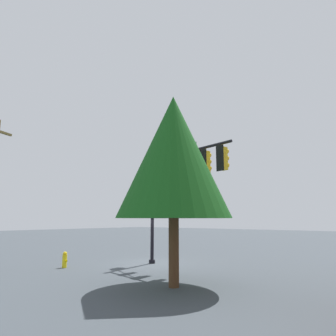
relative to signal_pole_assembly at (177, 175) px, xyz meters
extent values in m
plane|color=#3F454C|center=(-2.19, 0.40, -4.94)|extent=(120.00, 120.00, 0.00)
cylinder|color=black|center=(-2.19, 0.40, -1.59)|extent=(0.20, 0.20, 6.69)
cylinder|color=black|center=(-2.19, 0.40, -4.84)|extent=(0.36, 0.36, 0.20)
cylinder|color=black|center=(0.80, -0.18, 1.18)|extent=(6.00, 1.28, 0.14)
cylinder|color=black|center=(-0.84, 0.14, 0.68)|extent=(2.73, 0.60, 1.08)
cube|color=#E6B50D|center=(-1.10, 0.19, 0.43)|extent=(0.39, 0.42, 1.10)
cube|color=black|center=(-1.14, -0.01, 0.43)|extent=(0.44, 0.13, 1.22)
sphere|color=#FF2018|center=(-1.06, 0.38, 0.77)|extent=(0.22, 0.22, 0.22)
cylinder|color=#E6B50D|center=(-1.05, 0.44, 0.82)|extent=(0.25, 0.18, 0.23)
sphere|color=#855607|center=(-1.06, 0.38, 0.43)|extent=(0.22, 0.22, 0.22)
cylinder|color=#E6B50D|center=(-1.05, 0.44, 0.48)|extent=(0.25, 0.18, 0.23)
sphere|color=#0B621E|center=(-1.06, 0.38, 0.09)|extent=(0.22, 0.22, 0.22)
cylinder|color=#E6B50D|center=(-1.05, 0.44, 0.14)|extent=(0.25, 0.18, 0.23)
cube|color=yellow|center=(-0.01, -0.02, 0.43)|extent=(0.39, 0.42, 1.10)
cube|color=black|center=(-0.05, -0.22, 0.43)|extent=(0.44, 0.13, 1.22)
sphere|color=#FF2018|center=(0.03, 0.17, 0.77)|extent=(0.22, 0.22, 0.22)
cylinder|color=yellow|center=(0.04, 0.23, 0.82)|extent=(0.25, 0.18, 0.23)
sphere|color=#855607|center=(0.03, 0.17, 0.43)|extent=(0.22, 0.22, 0.22)
cylinder|color=yellow|center=(0.04, 0.23, 0.48)|extent=(0.25, 0.18, 0.23)
sphere|color=#0B621E|center=(0.03, 0.17, 0.09)|extent=(0.22, 0.22, 0.22)
cylinder|color=yellow|center=(0.04, 0.23, 0.14)|extent=(0.25, 0.18, 0.23)
cube|color=yellow|center=(1.07, -0.23, 0.43)|extent=(0.37, 0.40, 1.10)
cube|color=black|center=(1.04, -0.43, 0.43)|extent=(0.44, 0.10, 1.22)
sphere|color=#FF2018|center=(1.10, -0.03, 0.77)|extent=(0.22, 0.22, 0.22)
cylinder|color=yellow|center=(1.11, 0.03, 0.82)|extent=(0.25, 0.17, 0.23)
sphere|color=#855607|center=(1.10, -0.03, 0.43)|extent=(0.22, 0.22, 0.22)
cylinder|color=yellow|center=(1.11, 0.03, 0.48)|extent=(0.25, 0.17, 0.23)
sphere|color=#0B621E|center=(1.10, -0.03, 0.09)|extent=(0.22, 0.22, 0.22)
cylinder|color=yellow|center=(1.11, 0.03, 0.14)|extent=(0.25, 0.17, 0.23)
cube|color=gold|center=(2.16, -0.44, 0.43)|extent=(0.37, 0.40, 1.10)
cube|color=black|center=(2.13, -0.64, 0.43)|extent=(0.44, 0.11, 1.22)
sphere|color=#FF2018|center=(2.19, -0.24, 0.77)|extent=(0.22, 0.22, 0.22)
cylinder|color=gold|center=(2.20, -0.18, 0.82)|extent=(0.25, 0.17, 0.23)
sphere|color=#855607|center=(2.19, -0.24, 0.43)|extent=(0.22, 0.22, 0.22)
cylinder|color=gold|center=(2.20, -0.18, 0.48)|extent=(0.25, 0.17, 0.23)
sphere|color=#0B621E|center=(2.19, -0.24, 0.09)|extent=(0.22, 0.22, 0.22)
cylinder|color=gold|center=(2.20, -0.18, 0.14)|extent=(0.25, 0.17, 0.23)
cube|color=gold|center=(3.25, -0.65, 0.43)|extent=(0.39, 0.42, 1.10)
cube|color=black|center=(3.20, -0.84, 0.43)|extent=(0.44, 0.13, 1.22)
sphere|color=#FF2018|center=(3.29, -0.45, 0.77)|extent=(0.22, 0.22, 0.22)
cylinder|color=gold|center=(3.30, -0.39, 0.82)|extent=(0.26, 0.19, 0.23)
sphere|color=#855607|center=(3.29, -0.45, 0.43)|extent=(0.22, 0.22, 0.22)
cylinder|color=gold|center=(3.30, -0.39, 0.48)|extent=(0.26, 0.19, 0.23)
sphere|color=#0B621E|center=(3.29, -0.45, 0.09)|extent=(0.22, 0.22, 0.22)
cylinder|color=gold|center=(3.30, -0.39, 0.14)|extent=(0.26, 0.19, 0.23)
cube|color=#E2B70E|center=(-2.53, 0.46, -0.22)|extent=(0.41, 0.38, 1.10)
cube|color=black|center=(-2.33, 0.42, -0.22)|extent=(0.12, 0.44, 1.22)
sphere|color=#FF2018|center=(-2.73, 0.50, 0.12)|extent=(0.22, 0.22, 0.22)
cylinder|color=#E2B70E|center=(-2.79, 0.51, 0.17)|extent=(0.18, 0.25, 0.23)
sphere|color=#855607|center=(-2.73, 0.50, -0.22)|extent=(0.22, 0.22, 0.22)
cylinder|color=#E2B70E|center=(-2.79, 0.51, -0.17)|extent=(0.18, 0.25, 0.23)
sphere|color=#0B621E|center=(-2.73, 0.50, -0.56)|extent=(0.22, 0.22, 0.22)
cylinder|color=#E2B70E|center=(-2.79, 0.51, -0.51)|extent=(0.18, 0.25, 0.23)
cube|color=white|center=(1.10, -0.24, 1.48)|extent=(0.93, 0.20, 0.26)
cube|color=#107025|center=(1.10, -0.24, 1.48)|extent=(0.89, 0.20, 0.22)
cube|color=white|center=(-2.19, 0.40, -1.12)|extent=(0.20, 0.93, 0.26)
cube|color=#156D27|center=(-2.19, 0.40, -1.12)|extent=(0.20, 0.89, 0.22)
cylinder|color=yellow|center=(-4.69, -3.75, -4.61)|extent=(0.24, 0.24, 0.65)
sphere|color=yellow|center=(-4.69, -3.75, -4.22)|extent=(0.22, 0.22, 0.22)
cylinder|color=#F1C901|center=(-4.54, -3.75, -4.58)|extent=(0.12, 0.10, 0.10)
cylinder|color=#50351F|center=(2.68, -3.68, -3.65)|extent=(0.40, 0.40, 2.58)
cone|color=#175319|center=(2.68, -3.68, 0.16)|extent=(4.54, 4.54, 5.05)
camera|label=1|loc=(10.07, -12.99, -2.41)|focal=32.01mm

